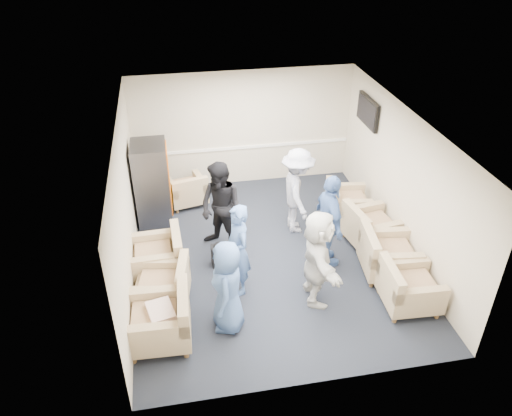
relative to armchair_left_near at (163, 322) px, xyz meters
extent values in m
plane|color=black|center=(2.02, 1.79, -0.38)|extent=(6.00, 6.00, 0.00)
plane|color=white|center=(2.02, 1.79, 2.32)|extent=(6.00, 6.00, 0.00)
cube|color=beige|center=(2.02, 4.79, 0.97)|extent=(5.00, 0.02, 2.70)
cube|color=beige|center=(2.02, -1.21, 0.97)|extent=(5.00, 0.02, 2.70)
cube|color=beige|center=(-0.48, 1.79, 0.97)|extent=(0.02, 6.00, 2.70)
cube|color=beige|center=(4.52, 1.79, 0.97)|extent=(0.02, 6.00, 2.70)
cube|color=white|center=(2.02, 4.77, 0.52)|extent=(4.98, 0.04, 0.06)
cube|color=black|center=(4.46, 3.59, 1.67)|extent=(0.07, 1.00, 0.58)
cube|color=black|center=(4.42, 3.59, 1.67)|extent=(0.01, 0.92, 0.50)
cube|color=#4F4F57|center=(4.50, 3.59, 1.52)|extent=(0.04, 0.10, 0.25)
cube|color=tan|center=(-0.07, 0.00, -0.09)|extent=(0.99, 0.99, 0.31)
cube|color=#9A7755|center=(-0.07, 0.00, 0.12)|extent=(0.68, 0.64, 0.11)
cube|color=tan|center=(0.33, -0.01, 0.29)|extent=(0.20, 0.95, 0.45)
cube|color=tan|center=(0.00, 0.83, -0.11)|extent=(0.99, 0.99, 0.28)
cube|color=#9A7755|center=(0.00, 0.83, 0.08)|extent=(0.68, 0.65, 0.10)
cube|color=tan|center=(0.36, 0.78, 0.23)|extent=(0.28, 0.87, 0.41)
cube|color=tan|center=(-0.07, 1.64, -0.10)|extent=(0.93, 0.93, 0.30)
cube|color=#9A7755|center=(-0.07, 1.64, 0.10)|extent=(0.65, 0.61, 0.11)
cube|color=tan|center=(0.31, 1.65, 0.26)|extent=(0.18, 0.91, 0.42)
cube|color=tan|center=(4.02, 0.04, -0.11)|extent=(0.93, 0.93, 0.29)
cube|color=#9A7755|center=(4.02, 0.04, 0.09)|extent=(0.64, 0.60, 0.10)
cube|color=tan|center=(3.65, 0.06, 0.25)|extent=(0.19, 0.89, 0.42)
cube|color=tan|center=(4.02, 0.92, -0.09)|extent=(1.03, 1.03, 0.30)
cube|color=#9A7755|center=(4.02, 0.92, 0.11)|extent=(0.71, 0.67, 0.11)
cube|color=tan|center=(3.64, 0.97, 0.28)|extent=(0.26, 0.94, 0.44)
cube|color=tan|center=(4.06, 1.83, -0.10)|extent=(1.03, 1.03, 0.30)
cube|color=#9A7755|center=(4.06, 1.83, 0.10)|extent=(0.71, 0.67, 0.11)
cube|color=tan|center=(3.69, 1.78, 0.26)|extent=(0.29, 0.91, 0.42)
cube|color=tan|center=(3.93, 2.82, -0.12)|extent=(0.95, 0.95, 0.28)
cube|color=#9A7755|center=(3.93, 2.82, 0.07)|extent=(0.65, 0.62, 0.10)
cube|color=tan|center=(3.58, 2.86, 0.22)|extent=(0.25, 0.85, 0.40)
cube|color=tan|center=(0.61, 4.04, -0.13)|extent=(0.95, 0.95, 0.26)
cube|color=#9A7755|center=(0.61, 4.04, 0.04)|extent=(0.63, 0.65, 0.09)
cube|color=tan|center=(0.69, 3.71, 0.18)|extent=(0.81, 0.31, 0.37)
cube|color=#4F4F57|center=(-0.08, 3.48, 0.49)|extent=(0.69, 0.82, 1.74)
cube|color=#E23604|center=(0.27, 3.48, 0.58)|extent=(0.02, 0.70, 1.39)
cube|color=black|center=(0.28, 3.48, -0.15)|extent=(0.02, 0.41, 0.11)
cube|color=black|center=(1.06, 1.69, -0.17)|extent=(0.30, 0.21, 0.42)
sphere|color=black|center=(1.06, 1.69, 0.02)|extent=(0.21, 0.21, 0.21)
cube|color=silver|center=(-0.02, 0.00, 0.19)|extent=(0.46, 0.55, 0.14)
imported|color=#4364A2|center=(1.01, 0.13, 0.42)|extent=(0.66, 0.87, 1.59)
imported|color=#4364A2|center=(1.30, 0.96, 0.46)|extent=(0.53, 0.69, 1.68)
imported|color=black|center=(1.18, 2.22, 0.53)|extent=(1.10, 1.11, 1.81)
imported|color=silver|center=(2.74, 2.59, 0.51)|extent=(0.71, 1.18, 1.78)
imported|color=#4364A2|center=(3.02, 1.41, 0.53)|extent=(0.50, 1.08, 1.81)
imported|color=silver|center=(2.54, 0.51, 0.48)|extent=(0.67, 1.63, 1.71)
camera|label=1|loc=(0.38, -5.64, 5.45)|focal=35.00mm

